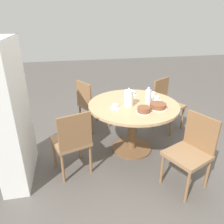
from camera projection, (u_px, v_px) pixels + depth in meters
The scene contains 15 objects.
ground_plane at pixel (132, 149), 3.33m from camera, with size 14.00×14.00×0.00m, color #56514C.
dining_table at pixel (133, 114), 3.09m from camera, with size 1.25×1.25×0.74m.
chair_a at pixel (167, 103), 3.76m from camera, with size 0.58×0.58×0.87m.
chair_b at pixel (91, 103), 3.74m from camera, with size 0.57×0.57×0.87m.
chair_c at pixel (72, 140), 2.65m from camera, with size 0.53×0.53×0.87m.
chair_d at pixel (191, 150), 2.46m from camera, with size 0.55×0.55×0.87m.
bookshelf at pixel (13, 113), 2.47m from camera, with size 0.85×0.28×1.67m.
coffee_pot at pixel (129, 98), 2.91m from camera, with size 0.13×0.13×0.25m.
water_bottle at pixel (148, 96), 3.01m from camera, with size 0.08×0.08×0.26m.
cake_main at pixel (158, 106), 2.86m from camera, with size 0.24×0.24×0.07m.
cake_second at pixel (144, 110), 2.73m from camera, with size 0.20×0.20×0.08m.
cup_a at pixel (133, 93), 3.34m from camera, with size 0.14×0.14×0.06m.
cup_b at pixel (156, 98), 3.14m from camera, with size 0.14×0.14×0.06m.
cup_c at pixel (115, 107), 2.87m from camera, with size 0.14×0.14×0.06m.
cup_d at pixel (153, 94), 3.30m from camera, with size 0.14×0.14×0.06m.
Camera 1 is at (-2.68, 0.85, 1.89)m, focal length 35.00 mm.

